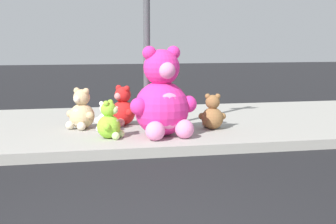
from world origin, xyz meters
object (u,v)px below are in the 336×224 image
object	(u,v)px
plush_pink_large	(163,100)
plush_brown	(212,115)
plush_lime	(110,123)
plush_red	(122,109)
plush_tan	(81,112)
sign_pole	(147,25)
plush_white	(106,119)
plush_lavender	(163,110)

from	to	relation	value
plush_pink_large	plush_brown	xyz separation A→B (m)	(0.93, 0.43, -0.31)
plush_lime	plush_brown	bearing A→B (deg)	14.42
plush_brown	plush_lime	size ratio (longest dim) A/B	1.02
plush_red	plush_tan	xyz separation A→B (m)	(-0.71, -0.21, -0.00)
sign_pole	plush_brown	bearing A→B (deg)	-8.30
sign_pole	plush_white	distance (m)	1.65
plush_red	plush_brown	bearing A→B (deg)	-26.51
plush_white	plush_tan	bearing A→B (deg)	141.40
plush_brown	plush_lavender	distance (m)	1.05
sign_pole	plush_pink_large	distance (m)	1.30
plush_brown	plush_white	xyz separation A→B (m)	(-1.75, 0.19, -0.04)
plush_tan	plush_brown	bearing A→B (deg)	-13.09
sign_pole	plush_brown	xyz separation A→B (m)	(1.07, -0.16, -1.46)
plush_white	sign_pole	bearing A→B (deg)	-3.30
sign_pole	plush_white	size ratio (longest dim) A/B	6.63
plush_tan	plush_lime	bearing A→B (deg)	-68.33
plush_pink_large	plush_tan	xyz separation A→B (m)	(-1.19, 0.93, -0.28)
plush_lavender	plush_red	xyz separation A→B (m)	(-0.74, -0.10, 0.04)
plush_pink_large	plush_brown	world-z (taller)	plush_pink_large
sign_pole	plush_lavender	size ratio (longest dim) A/B	5.51
plush_lime	plush_pink_large	bearing A→B (deg)	1.02
plush_brown	plush_red	world-z (taller)	plush_red
plush_brown	plush_white	size ratio (longest dim) A/B	1.23
plush_pink_large	plush_lime	size ratio (longest dim) A/B	2.38
sign_pole	plush_pink_large	xyz separation A→B (m)	(0.13, -0.59, -1.15)
plush_pink_large	plush_red	size ratio (longest dim) A/B	1.99
plush_lime	plush_tan	size ratio (longest dim) A/B	0.85
plush_pink_large	plush_white	world-z (taller)	plush_pink_large
plush_white	plush_red	bearing A→B (deg)	56.48
plush_lavender	plush_white	distance (m)	1.23
plush_brown	plush_tan	distance (m)	2.18
plush_pink_large	plush_white	xyz separation A→B (m)	(-0.81, 0.63, -0.36)
plush_tan	sign_pole	bearing A→B (deg)	-17.77
plush_brown	plush_red	distance (m)	1.58
plush_brown	plush_red	xyz separation A→B (m)	(-1.41, 0.70, 0.04)
plush_brown	plush_red	size ratio (longest dim) A/B	0.86
sign_pole	plush_tan	world-z (taller)	sign_pole
plush_lime	plush_white	world-z (taller)	plush_lime
plush_white	plush_tan	size ratio (longest dim) A/B	0.71
plush_lavender	plush_brown	bearing A→B (deg)	-49.92
plush_tan	plush_lavender	bearing A→B (deg)	12.01
plush_lavender	plush_white	size ratio (longest dim) A/B	1.20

